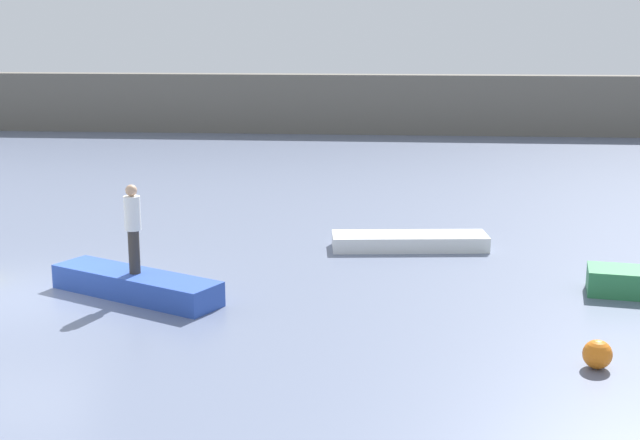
{
  "coord_description": "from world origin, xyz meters",
  "views": [
    {
      "loc": [
        7.29,
        -15.72,
        5.21
      ],
      "look_at": [
        5.55,
        3.91,
        0.79
      ],
      "focal_mm": 48.71,
      "sensor_mm": 36.0,
      "label": 1
    }
  ],
  "objects_px": {
    "person_white_shirt": "(133,224)",
    "mooring_buoy": "(597,354)",
    "rowboat_blue": "(136,285)",
    "rowboat_white": "(409,241)"
  },
  "relations": [
    {
      "from": "rowboat_white",
      "to": "rowboat_blue",
      "type": "bearing_deg",
      "value": -147.88
    },
    {
      "from": "rowboat_blue",
      "to": "person_white_shirt",
      "type": "distance_m",
      "value": 1.22
    },
    {
      "from": "rowboat_white",
      "to": "person_white_shirt",
      "type": "relative_size",
      "value": 2.09
    },
    {
      "from": "rowboat_blue",
      "to": "mooring_buoy",
      "type": "relative_size",
      "value": 8.12
    },
    {
      "from": "rowboat_blue",
      "to": "rowboat_white",
      "type": "xyz_separation_m",
      "value": [
        5.41,
        4.27,
        -0.06
      ]
    },
    {
      "from": "person_white_shirt",
      "to": "mooring_buoy",
      "type": "distance_m",
      "value": 8.82
    },
    {
      "from": "mooring_buoy",
      "to": "person_white_shirt",
      "type": "bearing_deg",
      "value": 160.32
    },
    {
      "from": "rowboat_blue",
      "to": "person_white_shirt",
      "type": "bearing_deg",
      "value": -153.23
    },
    {
      "from": "rowboat_white",
      "to": "person_white_shirt",
      "type": "bearing_deg",
      "value": -147.88
    },
    {
      "from": "rowboat_blue",
      "to": "mooring_buoy",
      "type": "xyz_separation_m",
      "value": [
        8.22,
        -2.94,
        -0.01
      ]
    }
  ]
}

